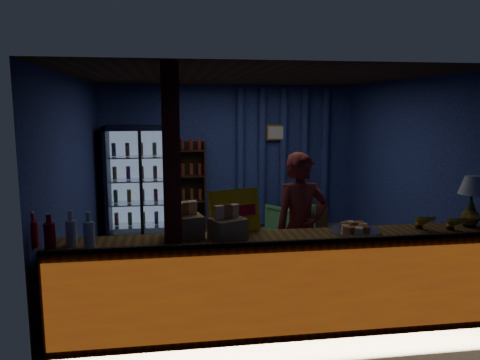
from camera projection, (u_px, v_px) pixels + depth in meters
The scene contains 19 objects.
ground at pixel (249, 266), 6.57m from camera, with size 4.60×4.60×0.00m, color #515154.
room_walls at pixel (249, 154), 6.33m from camera, with size 4.60×4.60×4.60m.
counter at pixel (281, 283), 4.63m from camera, with size 4.40×0.57×0.99m.
support_post at pixel (172, 205), 4.36m from camera, with size 0.16×0.16×2.60m, color maroon.
beverage_cooler at pixel (142, 182), 8.07m from camera, with size 1.20×0.62×1.90m.
bottle_shelf at pixel (191, 187), 8.36m from camera, with size 0.50×0.28×1.60m.
curtain_folds at pixel (283, 157), 8.61m from camera, with size 1.74×0.14×2.50m.
framed_picture at pixel (276, 133), 8.47m from camera, with size 0.36×0.04×0.28m.
shopkeeper at pixel (301, 228), 5.25m from camera, with size 0.62×0.41×1.71m, color maroon.
green_chair at pixel (290, 220), 8.01m from camera, with size 0.62×0.64×0.58m, color #54A95D.
side_table at pixel (308, 219), 8.18m from camera, with size 0.65×0.51×0.65m.
yellow_sign at pixel (235, 211), 4.68m from camera, with size 0.55×0.29×0.44m.
soda_bottles at pixel (61, 233), 4.20m from camera, with size 0.61×0.18×0.33m.
snack_box_left at pixel (228, 227), 4.46m from camera, with size 0.39×0.36×0.33m.
snack_box_centre at pixel (185, 225), 4.54m from camera, with size 0.37×0.33×0.34m.
pastry_tray at pixel (354, 230), 4.72m from camera, with size 0.51×0.51×0.08m.
banana_bunches at pixel (449, 221), 4.82m from camera, with size 0.83×0.31×0.18m.
table_lamp at pixel (472, 187), 4.87m from camera, with size 0.28×0.28×0.54m.
pineapple at pixel (470, 215), 4.91m from camera, with size 0.18×0.18×0.32m.
Camera 1 is at (-1.06, -6.22, 2.20)m, focal length 35.00 mm.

